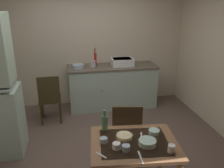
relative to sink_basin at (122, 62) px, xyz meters
The scene contains 21 objects.
ground_plane 1.94m from the sink_basin, 114.64° to the right, with size 5.19×5.19×0.00m, color brown.
wall_back 0.85m from the sink_basin, 152.05° to the left, with size 4.29×0.10×2.58m, color beige.
counter_cabinet 0.56m from the sink_basin, behind, with size 1.84×0.64×0.90m.
sink_basin is the anchor object (origin of this frame).
hand_pump 0.56m from the sink_basin, behind, with size 0.05×0.27×0.39m.
mixing_bowl_counter 0.92m from the sink_basin, behind, with size 0.23×0.23×0.08m, color #9EB2C6.
stoneware_crock 0.61m from the sink_basin, behind, with size 0.11×0.11×0.13m, color beige.
dining_table 2.63m from the sink_basin, 99.97° to the right, with size 0.99×0.81×0.75m.
chair_far_side 2.07m from the sink_basin, 101.07° to the right, with size 0.47×0.47×0.94m.
chair_by_counter 1.64m from the sink_basin, 160.33° to the right, with size 0.41×0.41×0.93m.
serving_bowl_wide 2.68m from the sink_basin, 97.15° to the right, with size 0.19×0.19×0.06m, color #ADD1C1.
soup_bowl_small 2.46m from the sink_basin, 94.31° to the right, with size 0.13×0.13×0.04m, color #ADD1C1.
sauce_dish 2.53m from the sink_basin, 102.26° to the right, with size 0.18×0.18×0.04m, color beige.
mug_tall 2.74m from the sink_basin, 104.02° to the right, with size 0.08×0.08×0.07m, color white.
mug_dark 2.77m from the sink_basin, 102.05° to the right, with size 0.08×0.08×0.06m, color #9EB2C6.
teacup_cream 2.64m from the sink_basin, 107.07° to the right, with size 0.08×0.08×0.06m, color #9EB2C6.
teacup_mint 2.82m from the sink_basin, 92.84° to the right, with size 0.07×0.07×0.08m, color white.
glass_bottle 2.38m from the sink_basin, 107.68° to the right, with size 0.07×0.07×0.25m.
table_knife 2.88m from the sink_basin, 99.28° to the right, with size 0.20×0.02×0.01m, color silver.
teaspoon_near_bowl 2.50m from the sink_basin, 97.86° to the right, with size 0.15×0.02×0.01m, color beige.
teaspoon_by_cup 2.87m from the sink_basin, 106.99° to the right, with size 0.15×0.02×0.01m, color beige.
Camera 1 is at (-0.39, -3.13, 2.16)m, focal length 37.75 mm.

